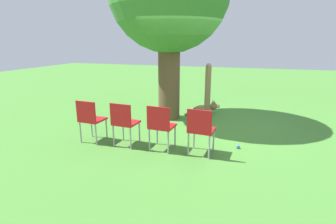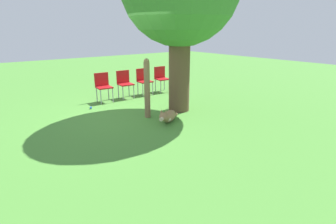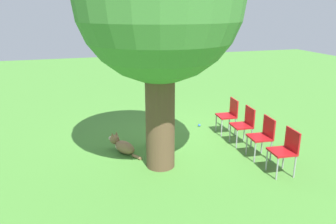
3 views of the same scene
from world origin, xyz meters
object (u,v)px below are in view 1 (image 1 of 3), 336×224
red_chair_1 (161,124)px  red_chair_2 (124,121)px  red_chair_0 (201,128)px  red_chair_3 (90,118)px  fence_post (208,93)px  tennis_ball (238,147)px  dog (205,109)px

red_chair_1 → red_chair_2: (-0.01, 0.75, 0.00)m
red_chair_0 → red_chair_3: bearing=95.0°
red_chair_0 → red_chair_2: bearing=95.0°
red_chair_0 → red_chair_3: 2.24m
fence_post → red_chair_3: (-2.15, 2.01, -0.23)m
tennis_ball → red_chair_3: bearing=101.0°
red_chair_3 → tennis_ball: size_ratio=12.95×
fence_post → tennis_ball: fence_post is taller
red_chair_2 → dog: bearing=-17.6°
red_chair_1 → tennis_ball: size_ratio=12.95×
tennis_ball → red_chair_2: bearing=104.4°
red_chair_1 → red_chair_3: same height
red_chair_0 → red_chair_1: size_ratio=1.00×
red_chair_1 → red_chair_2: bearing=95.0°
red_chair_0 → dog: bearing=12.2°
red_chair_0 → red_chair_3: (-0.04, 2.24, 0.00)m
red_chair_0 → tennis_ball: bearing=-47.0°
red_chair_3 → red_chair_1: bearing=-85.0°
red_chair_0 → red_chair_2: (-0.02, 1.49, 0.00)m
dog → red_chair_3: red_chair_3 is taller
dog → red_chair_2: size_ratio=1.05×
red_chair_2 → tennis_ball: (0.55, -2.14, -0.49)m
red_chair_1 → red_chair_3: (-0.02, 1.49, 0.00)m
fence_post → red_chair_1: (-2.12, 0.52, -0.23)m
tennis_ball → red_chair_0: bearing=129.0°
dog → red_chair_1: 2.81m
red_chair_0 → tennis_ball: 0.97m
dog → red_chair_1: (-2.76, 0.36, 0.37)m
red_chair_0 → red_chair_1: bearing=95.0°
red_chair_2 → red_chair_3: (-0.01, 0.75, 0.00)m
fence_post → red_chair_0: fence_post is taller
dog → red_chair_1: red_chair_1 is taller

